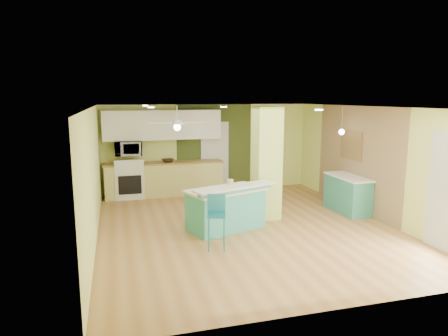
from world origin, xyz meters
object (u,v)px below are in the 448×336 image
at_px(peninsula, 226,208).
at_px(bar_stool, 216,213).
at_px(fruit_bowl, 168,161).
at_px(side_counter, 347,194).
at_px(canister, 230,183).

distance_m(peninsula, bar_stool, 1.10).
bearing_deg(fruit_bowl, side_counter, -34.87).
relative_size(bar_stool, canister, 6.50).
relative_size(side_counter, fruit_bowl, 3.88).
xyz_separation_m(bar_stool, canister, (0.60, 1.20, 0.26)).
xyz_separation_m(peninsula, bar_stool, (-0.45, -0.98, 0.21)).
relative_size(peninsula, bar_stool, 1.97).
bearing_deg(canister, bar_stool, -116.71).
height_order(bar_stool, fruit_bowl, fruit_bowl).
bearing_deg(bar_stool, peninsula, 79.54).
bearing_deg(fruit_bowl, canister, -72.69).
height_order(bar_stool, side_counter, bar_stool).
height_order(side_counter, fruit_bowl, fruit_bowl).
bearing_deg(side_counter, peninsula, -171.37).
bearing_deg(canister, peninsula, -123.82).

